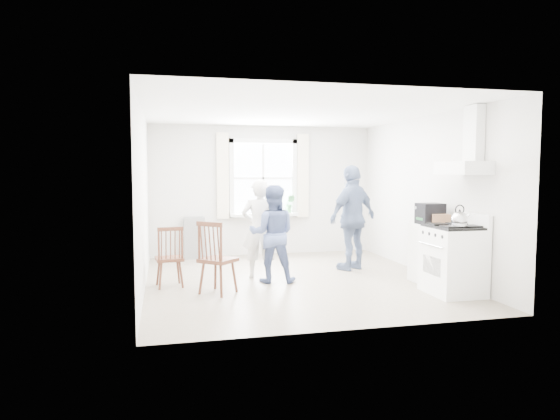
# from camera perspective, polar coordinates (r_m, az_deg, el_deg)

# --- Properties ---
(room_shell) EXTENTS (4.62, 5.12, 2.64)m
(room_shell) POSITION_cam_1_polar(r_m,az_deg,el_deg) (7.68, 1.66, 1.51)
(room_shell) COLOR gray
(room_shell) RESTS_ON ground
(window_assembly) EXTENTS (1.88, 0.24, 1.70)m
(window_assembly) POSITION_cam_1_polar(r_m,az_deg,el_deg) (10.06, -1.91, 3.15)
(window_assembly) COLOR white
(window_assembly) RESTS_ON room_shell
(range_hood) EXTENTS (0.45, 0.76, 0.94)m
(range_hood) POSITION_cam_1_polar(r_m,az_deg,el_deg) (7.29, 20.56, 5.78)
(range_hood) COLOR silver
(range_hood) RESTS_ON room_shell
(shelf_unit) EXTENTS (0.40, 0.30, 0.80)m
(shelf_unit) POSITION_cam_1_polar(r_m,az_deg,el_deg) (9.85, -9.78, -3.15)
(shelf_unit) COLOR gray
(shelf_unit) RESTS_ON ground
(gas_stove) EXTENTS (0.68, 0.76, 1.12)m
(gas_stove) POSITION_cam_1_polar(r_m,az_deg,el_deg) (7.30, 19.20, -5.35)
(gas_stove) COLOR white
(gas_stove) RESTS_ON ground
(kettle) EXTENTS (0.22, 0.22, 0.31)m
(kettle) POSITION_cam_1_polar(r_m,az_deg,el_deg) (7.07, 19.82, -1.05)
(kettle) COLOR silver
(kettle) RESTS_ON gas_stove
(low_cabinet) EXTENTS (0.50, 0.55, 0.90)m
(low_cabinet) POSITION_cam_1_polar(r_m,az_deg,el_deg) (7.93, 16.91, -4.77)
(low_cabinet) COLOR silver
(low_cabinet) RESTS_ON ground
(stereo_stack) EXTENTS (0.36, 0.32, 0.31)m
(stereo_stack) POSITION_cam_1_polar(r_m,az_deg,el_deg) (7.84, 16.78, -0.40)
(stereo_stack) COLOR black
(stereo_stack) RESTS_ON low_cabinet
(cardboard_box) EXTENTS (0.31, 0.26, 0.17)m
(cardboard_box) POSITION_cam_1_polar(r_m,az_deg,el_deg) (7.72, 17.89, -1.06)
(cardboard_box) COLOR #8F6545
(cardboard_box) RESTS_ON low_cabinet
(windsor_chair_a) EXTENTS (0.43, 0.42, 0.91)m
(windsor_chair_a) POSITION_cam_1_polar(r_m,az_deg,el_deg) (7.41, -12.45, -4.52)
(windsor_chair_a) COLOR #442216
(windsor_chair_a) RESTS_ON ground
(windsor_chair_b) EXTENTS (0.60, 0.60, 1.03)m
(windsor_chair_b) POSITION_cam_1_polar(r_m,az_deg,el_deg) (6.89, -7.67, -4.53)
(windsor_chair_b) COLOR #442216
(windsor_chair_b) RESTS_ON ground
(person_left) EXTENTS (0.69, 0.69, 1.56)m
(person_left) POSITION_cam_1_polar(r_m,az_deg,el_deg) (7.92, -2.35, -2.16)
(person_left) COLOR silver
(person_left) RESTS_ON ground
(person_mid) EXTENTS (0.87, 0.87, 1.49)m
(person_mid) POSITION_cam_1_polar(r_m,az_deg,el_deg) (7.60, -0.88, -2.74)
(person_mid) COLOR #4B5C8C
(person_mid) RESTS_ON ground
(person_right) EXTENTS (1.42, 1.42, 1.80)m
(person_right) POSITION_cam_1_polar(r_m,az_deg,el_deg) (8.64, 8.31, -0.87)
(person_right) COLOR navy
(person_right) RESTS_ON ground
(potted_plant) EXTENTS (0.25, 0.25, 0.36)m
(potted_plant) POSITION_cam_1_polar(r_m,az_deg,el_deg) (10.11, 1.12, 0.72)
(potted_plant) COLOR #377D41
(potted_plant) RESTS_ON window_assembly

